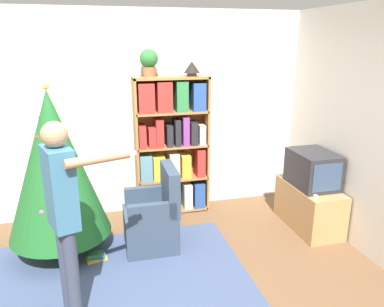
% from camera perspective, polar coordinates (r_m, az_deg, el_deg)
% --- Properties ---
extents(ground_plane, '(14.00, 14.00, 0.00)m').
position_cam_1_polar(ground_plane, '(3.68, -6.13, -20.30)').
color(ground_plane, brown).
extents(wall_back, '(8.00, 0.10, 2.60)m').
position_cam_1_polar(wall_back, '(4.89, -9.89, 5.77)').
color(wall_back, silver).
rests_on(wall_back, ground_plane).
extents(area_rug, '(2.50, 1.68, 0.01)m').
position_cam_1_polar(area_rug, '(3.94, -11.18, -17.75)').
color(area_rug, '#3D4C70').
rests_on(area_rug, ground_plane).
extents(bookshelf, '(0.95, 0.28, 1.79)m').
position_cam_1_polar(bookshelf, '(4.83, -3.20, 1.18)').
color(bookshelf, '#A8703D').
rests_on(bookshelf, ground_plane).
extents(tv_stand, '(0.46, 0.93, 0.54)m').
position_cam_1_polar(tv_stand, '(4.85, 17.38, -7.66)').
color(tv_stand, tan).
rests_on(tv_stand, ground_plane).
extents(television, '(0.44, 0.61, 0.42)m').
position_cam_1_polar(television, '(4.67, 17.91, -2.29)').
color(television, '#28282D').
rests_on(television, tv_stand).
extents(game_remote, '(0.04, 0.12, 0.02)m').
position_cam_1_polar(game_remote, '(4.45, 18.04, -5.99)').
color(game_remote, white).
rests_on(game_remote, tv_stand).
extents(christmas_tree, '(1.05, 1.05, 1.83)m').
position_cam_1_polar(christmas_tree, '(4.09, -20.23, -1.74)').
color(christmas_tree, '#4C3323').
rests_on(christmas_tree, ground_plane).
extents(armchair, '(0.58, 0.57, 0.92)m').
position_cam_1_polar(armchair, '(4.22, -5.83, -9.95)').
color(armchair, '#334256').
rests_on(armchair, ground_plane).
extents(standing_person, '(0.71, 0.45, 1.67)m').
position_cam_1_polar(standing_person, '(3.05, -18.98, -7.85)').
color(standing_person, '#38425B').
rests_on(standing_person, ground_plane).
extents(potted_plant, '(0.22, 0.22, 0.33)m').
position_cam_1_polar(potted_plant, '(4.62, -6.59, 13.84)').
color(potted_plant, '#935B38').
rests_on(potted_plant, bookshelf).
extents(table_lamp, '(0.20, 0.20, 0.18)m').
position_cam_1_polar(table_lamp, '(4.73, -0.03, 12.94)').
color(table_lamp, '#473828').
rests_on(table_lamp, bookshelf).
extents(book_pile_near_tree, '(0.23, 0.17, 0.08)m').
position_cam_1_polar(book_pile_near_tree, '(4.21, -14.35, -14.99)').
color(book_pile_near_tree, gold).
rests_on(book_pile_near_tree, ground_plane).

